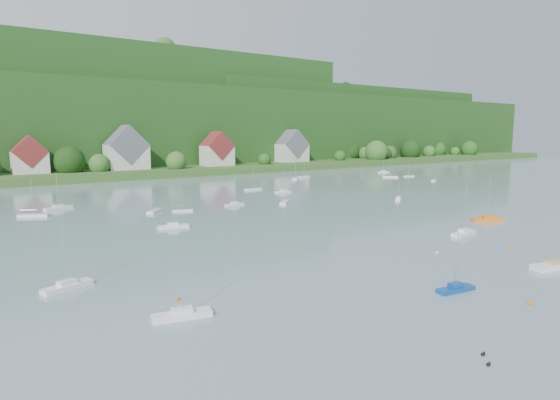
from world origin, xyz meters
The scene contains 19 objects.
far_shore_strip centered at (0.00, 200.00, 1.50)m, with size 600.00×60.00×3.00m, color #2C5520.
forested_ridge centered at (0.39, 268.57, 22.89)m, with size 620.00×181.22×69.89m.
village_building_1 centered at (-30.00, 189.00, 8.75)m, with size 12.00×9.36×14.00m.
village_building_2 centered at (5.00, 188.00, 10.27)m, with size 16.00×11.44×18.00m.
village_building_3 centered at (45.00, 186.00, 9.43)m, with size 13.00×10.40×15.50m.
village_building_4 centered at (90.00, 190.00, 9.59)m, with size 15.00×10.40×16.50m.
near_sailboat_0 centered at (-34.36, 37.67, 0.43)m, with size 5.96×2.84×7.76m.
near_sailboat_1 centered at (-5.82, 27.20, 0.39)m, with size 5.04×2.04×6.61m.
near_sailboat_2 centered at (12.82, 25.14, 0.48)m, with size 7.26×3.53×9.45m.
near_sailboat_3 centered at (20.96, 44.07, 0.45)m, with size 6.53×2.75×8.55m.
near_sailboat_5 centered at (36.42, 48.99, 0.46)m, with size 6.55×4.72×8.74m.
near_sailboat_6 centered at (-41.90, 53.11, 0.43)m, with size 5.91×3.46×7.70m.
mooring_buoy_0 centered at (-2.98, 20.30, 0.00)m, with size 0.49×0.49×0.49m, color orange.
mooring_buoy_1 centered at (6.53, 38.92, 0.00)m, with size 0.43×0.43×0.43m, color white.
mooring_buoy_2 centered at (18.68, 34.35, 0.00)m, with size 0.46×0.46×0.46m, color orange.
mooring_buoy_3 centered at (-17.97, 54.91, 0.00)m, with size 0.45×0.45×0.45m, color orange.
mooring_buoy_5 centered at (-32.83, 42.53, 0.00)m, with size 0.48×0.48×0.48m, color orange.
duck_pair centered at (-17.93, 16.11, 0.11)m, with size 1.67×1.49×0.33m.
far_sailboat_cluster centered at (9.59, 115.16, 0.37)m, with size 197.63×69.62×8.71m.
Camera 1 is at (-50.75, -2.77, 17.82)m, focal length 29.60 mm.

